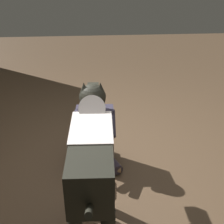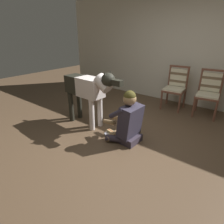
% 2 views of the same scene
% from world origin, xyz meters
% --- Properties ---
extents(ground_plane, '(13.04, 13.04, 0.00)m').
position_xyz_m(ground_plane, '(0.00, 0.00, 0.00)').
color(ground_plane, brown).
extents(person_sitting_on_floor, '(0.64, 0.58, 0.88)m').
position_xyz_m(person_sitting_on_floor, '(-0.11, 0.09, 0.36)').
color(person_sitting_on_floor, '#372E3A').
rests_on(person_sitting_on_floor, ground).
extents(large_dog, '(1.46, 0.34, 1.12)m').
position_xyz_m(large_dog, '(-1.02, 0.13, 0.73)').
color(large_dog, silver).
rests_on(large_dog, ground).
extents(hot_dog_on_plate, '(0.25, 0.25, 0.06)m').
position_xyz_m(hot_dog_on_plate, '(-0.46, 0.10, 0.02)').
color(hot_dog_on_plate, silver).
rests_on(hot_dog_on_plate, ground).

